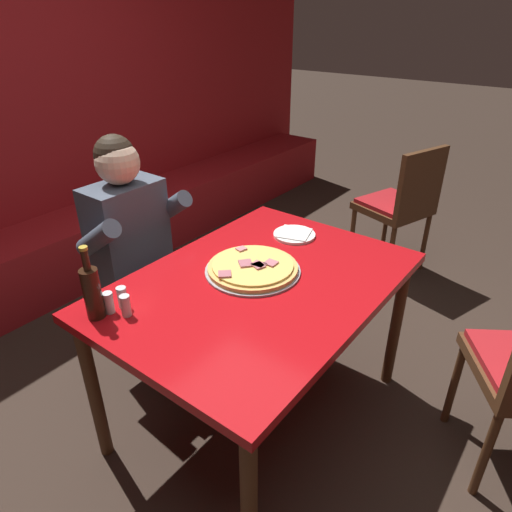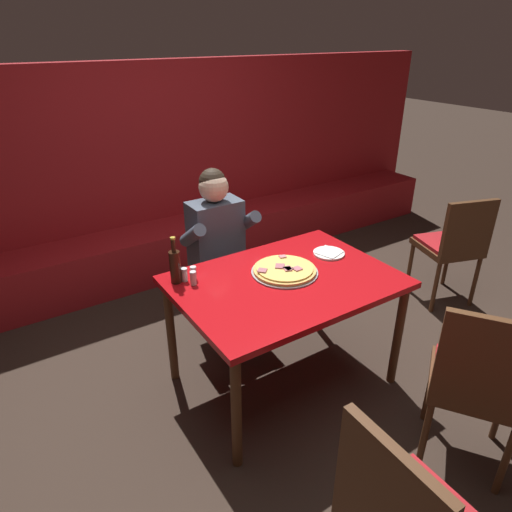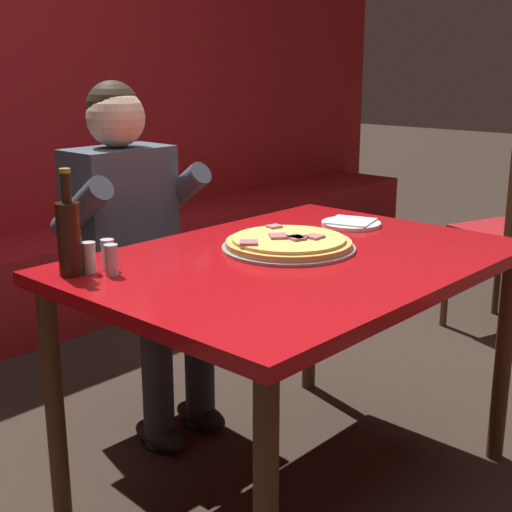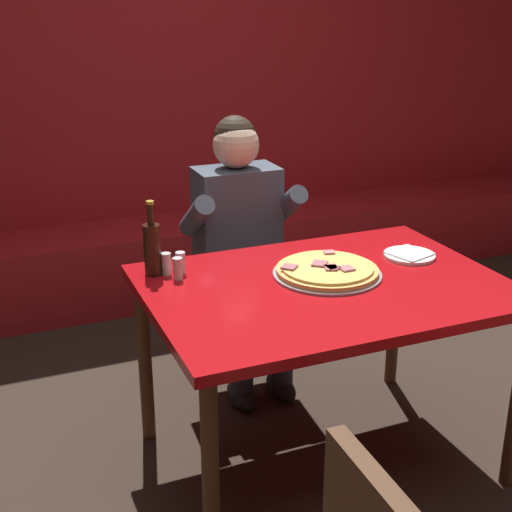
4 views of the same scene
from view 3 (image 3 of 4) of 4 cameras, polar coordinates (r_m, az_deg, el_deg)
name	(u,v)px [view 3 (image 3 of 4)]	position (r m, az deg, el deg)	size (l,w,h in m)	color
ground_plane	(293,483)	(2.46, 2.99, -17.69)	(24.00, 24.00, 0.00)	#33261E
booth_bench	(1,296)	(3.71, -19.70, -3.00)	(6.46, 0.48, 0.46)	#A3191E
main_dining_table	(296,281)	(2.16, 3.24, -2.04)	(1.33, 0.95, 0.77)	#4C2D19
pizza	(288,244)	(2.21, 2.62, 1.00)	(0.42, 0.42, 0.05)	#9E9EA3
plate_white_paper	(351,223)	(2.55, 7.62, 2.61)	(0.21, 0.21, 0.02)	white
beer_bottle	(69,236)	(1.98, -14.72, 1.59)	(0.07, 0.07, 0.29)	black
shaker_red_pepper_flakes	(89,259)	(2.01, -13.19, -0.22)	(0.04, 0.04, 0.09)	silver
shaker_parmesan	(108,256)	(2.03, -11.78, 0.02)	(0.04, 0.04, 0.09)	silver
shaker_oregano	(111,261)	(1.97, -11.49, -0.42)	(0.04, 0.04, 0.09)	silver
diner_seated_blue_shirt	(136,242)	(2.62, -9.57, 1.15)	(0.53, 0.53, 1.27)	black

